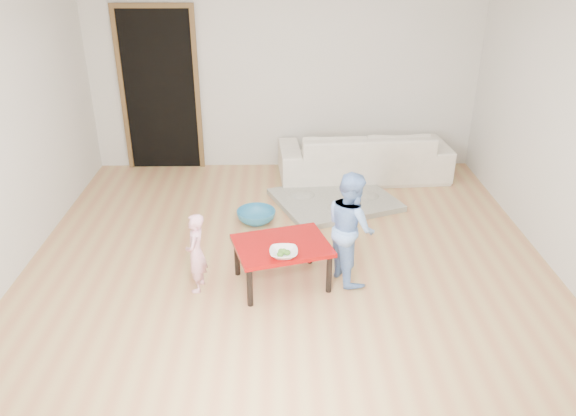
{
  "coord_description": "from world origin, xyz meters",
  "views": [
    {
      "loc": [
        -0.08,
        -4.69,
        2.84
      ],
      "look_at": [
        0.0,
        -0.2,
        0.65
      ],
      "focal_mm": 35.0,
      "sensor_mm": 36.0,
      "label": 1
    }
  ],
  "objects_px": {
    "bowl": "(284,253)",
    "child_blue": "(351,227)",
    "child_pink": "(196,253)",
    "red_table": "(282,263)",
    "basin": "(256,216)",
    "sofa": "(363,154)"
  },
  "relations": [
    {
      "from": "red_table",
      "to": "child_blue",
      "type": "xyz_separation_m",
      "value": [
        0.61,
        0.09,
        0.32
      ]
    },
    {
      "from": "red_table",
      "to": "child_blue",
      "type": "height_order",
      "value": "child_blue"
    },
    {
      "from": "child_pink",
      "to": "basin",
      "type": "height_order",
      "value": "child_pink"
    },
    {
      "from": "bowl",
      "to": "child_blue",
      "type": "bearing_deg",
      "value": 26.54
    },
    {
      "from": "bowl",
      "to": "child_pink",
      "type": "distance_m",
      "value": 0.77
    },
    {
      "from": "child_blue",
      "to": "bowl",
      "type": "bearing_deg",
      "value": 96.81
    },
    {
      "from": "red_table",
      "to": "basin",
      "type": "distance_m",
      "value": 1.25
    },
    {
      "from": "sofa",
      "to": "child_pink",
      "type": "xyz_separation_m",
      "value": [
        -1.81,
        -2.54,
        0.05
      ]
    },
    {
      "from": "red_table",
      "to": "child_blue",
      "type": "relative_size",
      "value": 0.78
    },
    {
      "from": "child_blue",
      "to": "basin",
      "type": "distance_m",
      "value": 1.5
    },
    {
      "from": "bowl",
      "to": "child_pink",
      "type": "relative_size",
      "value": 0.33
    },
    {
      "from": "red_table",
      "to": "bowl",
      "type": "bearing_deg",
      "value": -85.94
    },
    {
      "from": "red_table",
      "to": "basin",
      "type": "xyz_separation_m",
      "value": [
        -0.27,
        1.21,
        -0.14
      ]
    },
    {
      "from": "red_table",
      "to": "child_pink",
      "type": "height_order",
      "value": "child_pink"
    },
    {
      "from": "basin",
      "to": "child_blue",
      "type": "bearing_deg",
      "value": -51.8
    },
    {
      "from": "sofa",
      "to": "child_blue",
      "type": "xyz_separation_m",
      "value": [
        -0.45,
        -2.37,
        0.2
      ]
    },
    {
      "from": "bowl",
      "to": "basin",
      "type": "distance_m",
      "value": 1.5
    },
    {
      "from": "child_blue",
      "to": "red_table",
      "type": "bearing_deg",
      "value": 78.48
    },
    {
      "from": "child_pink",
      "to": "bowl",
      "type": "bearing_deg",
      "value": 85.06
    },
    {
      "from": "red_table",
      "to": "child_pink",
      "type": "bearing_deg",
      "value": -173.78
    },
    {
      "from": "child_blue",
      "to": "basin",
      "type": "bearing_deg",
      "value": 18.48
    },
    {
      "from": "sofa",
      "to": "red_table",
      "type": "xyz_separation_m",
      "value": [
        -1.06,
        -2.46,
        -0.11
      ]
    }
  ]
}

